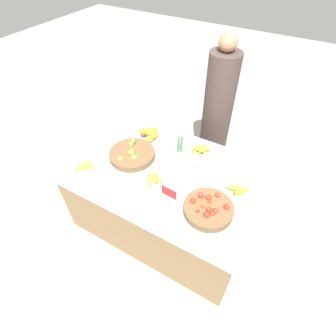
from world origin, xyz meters
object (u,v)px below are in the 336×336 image
lime_bowl (132,154)px  vendor_person (217,116)px  price_sign (169,192)px  metal_bowl (214,168)px  tomato_basket (208,209)px

lime_bowl → vendor_person: size_ratio=0.26×
price_sign → vendor_person: size_ratio=0.09×
metal_bowl → price_sign: size_ratio=2.18×
lime_bowl → tomato_basket: bearing=-14.4°
tomato_basket → metal_bowl: bearing=106.5°
price_sign → vendor_person: vendor_person is taller
tomato_basket → vendor_person: size_ratio=0.24×
tomato_basket → vendor_person: (-0.39, 1.12, 0.01)m
metal_bowl → vendor_person: vendor_person is taller
tomato_basket → price_sign: tomato_basket is taller
lime_bowl → tomato_basket: lime_bowl is taller
lime_bowl → metal_bowl: size_ratio=1.40×
metal_bowl → price_sign: same height
price_sign → lime_bowl: bearing=159.2°
tomato_basket → metal_bowl: (-0.12, 0.39, 0.01)m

